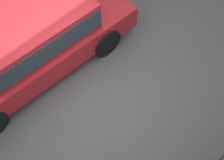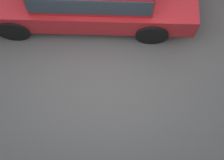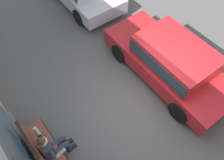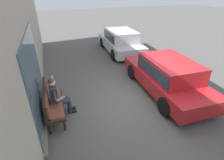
% 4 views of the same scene
% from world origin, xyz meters
% --- Properties ---
extents(ground_plane, '(60.00, 60.00, 0.00)m').
position_xyz_m(ground_plane, '(0.00, 0.00, 0.00)').
color(ground_plane, '#565451').
extents(building_facade, '(18.00, 0.51, 4.68)m').
position_xyz_m(building_facade, '(0.00, 3.40, 2.33)').
color(building_facade, '#BCB29E').
rests_on(building_facade, ground_plane).
extents(bench, '(1.85, 0.55, 0.98)m').
position_xyz_m(bench, '(0.23, 2.90, 0.56)').
color(bench, '#332319').
rests_on(bench, ground_plane).
extents(person_on_phone, '(0.73, 0.74, 1.32)m').
position_xyz_m(person_on_phone, '(0.22, 2.68, 0.69)').
color(person_on_phone, '#2D3347').
rests_on(person_on_phone, ground_plane).
extents(parked_car_mid, '(4.42, 1.97, 1.37)m').
position_xyz_m(parked_car_mid, '(0.24, -1.42, 0.75)').
color(parked_car_mid, red).
rests_on(parked_car_mid, ground_plane).
extents(parked_car_far, '(4.30, 2.02, 1.38)m').
position_xyz_m(parked_car_far, '(5.28, -1.54, 0.76)').
color(parked_car_far, silver).
rests_on(parked_car_far, ground_plane).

